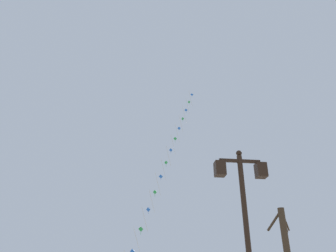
{
  "coord_description": "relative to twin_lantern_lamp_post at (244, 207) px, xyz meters",
  "views": [
    {
      "loc": [
        0.49,
        -2.43,
        1.42
      ],
      "look_at": [
        3.08,
        19.3,
        12.42
      ],
      "focal_mm": 36.46,
      "sensor_mm": 36.0,
      "label": 1
    }
  ],
  "objects": [
    {
      "name": "kite_train",
      "position": [
        -0.07,
        17.75,
        7.68
      ],
      "size": [
        7.54,
        11.99,
        21.92
      ],
      "color": "brown",
      "rests_on": "ground_plane"
    },
    {
      "name": "twin_lantern_lamp_post",
      "position": [
        0.0,
        0.0,
        0.0
      ],
      "size": [
        1.43,
        0.28,
        5.07
      ],
      "color": "black",
      "rests_on": "ground_plane"
    }
  ]
}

